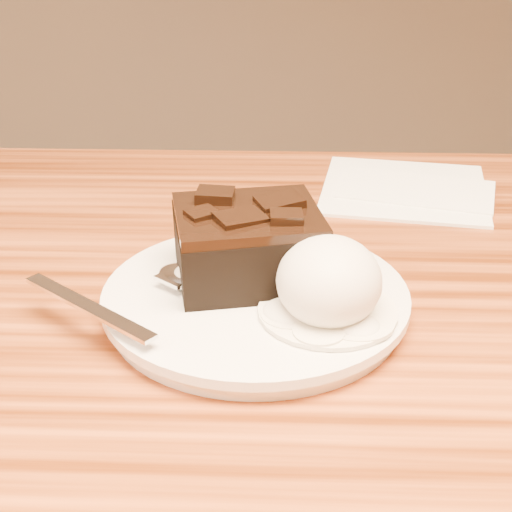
{
  "coord_description": "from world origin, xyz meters",
  "views": [
    {
      "loc": [
        0.05,
        -0.41,
        1.03
      ],
      "look_at": [
        0.04,
        0.06,
        0.79
      ],
      "focal_mm": 52.23,
      "sensor_mm": 36.0,
      "label": 1
    }
  ],
  "objects_px": {
    "plate": "(256,301)",
    "napkin": "(404,188)",
    "ice_cream_scoop": "(329,281)",
    "spoon": "(187,279)",
    "brownie": "(248,249)"
  },
  "relations": [
    {
      "from": "plate",
      "to": "spoon",
      "type": "relative_size",
      "value": 1.18
    },
    {
      "from": "ice_cream_scoop",
      "to": "spoon",
      "type": "bearing_deg",
      "value": 159.94
    },
    {
      "from": "plate",
      "to": "napkin",
      "type": "xyz_separation_m",
      "value": [
        0.14,
        0.24,
        -0.01
      ]
    },
    {
      "from": "napkin",
      "to": "brownie",
      "type": "bearing_deg",
      "value": -123.68
    },
    {
      "from": "plate",
      "to": "napkin",
      "type": "relative_size",
      "value": 1.36
    },
    {
      "from": "ice_cream_scoop",
      "to": "napkin",
      "type": "xyz_separation_m",
      "value": [
        0.09,
        0.27,
        -0.04
      ]
    },
    {
      "from": "ice_cream_scoop",
      "to": "napkin",
      "type": "bearing_deg",
      "value": 71.35
    },
    {
      "from": "plate",
      "to": "ice_cream_scoop",
      "type": "xyz_separation_m",
      "value": [
        0.05,
        -0.03,
        0.03
      ]
    },
    {
      "from": "brownie",
      "to": "spoon",
      "type": "height_order",
      "value": "brownie"
    },
    {
      "from": "ice_cream_scoop",
      "to": "napkin",
      "type": "height_order",
      "value": "ice_cream_scoop"
    },
    {
      "from": "plate",
      "to": "napkin",
      "type": "distance_m",
      "value": 0.28
    },
    {
      "from": "plate",
      "to": "napkin",
      "type": "bearing_deg",
      "value": 59.63
    },
    {
      "from": "plate",
      "to": "brownie",
      "type": "relative_size",
      "value": 2.16
    },
    {
      "from": "ice_cream_scoop",
      "to": "spoon",
      "type": "xyz_separation_m",
      "value": [
        -0.1,
        0.04,
        -0.02
      ]
    },
    {
      "from": "napkin",
      "to": "plate",
      "type": "bearing_deg",
      "value": -120.37
    }
  ]
}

